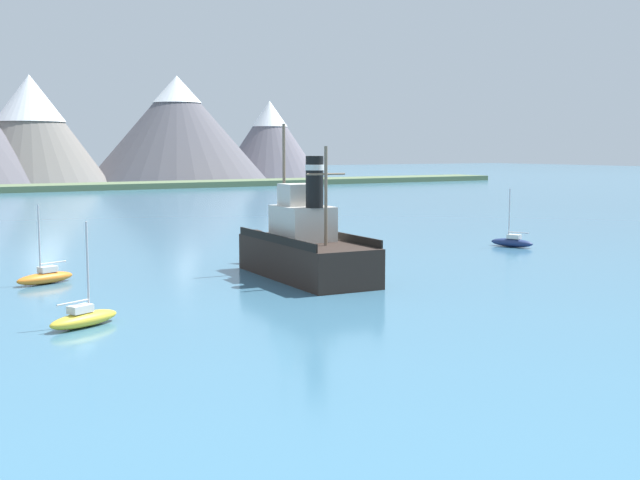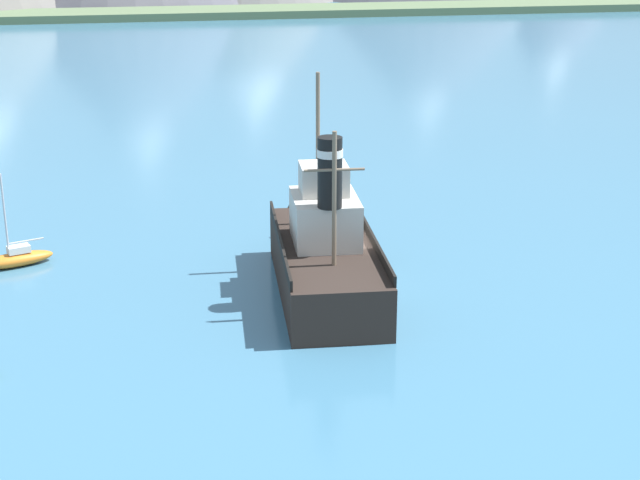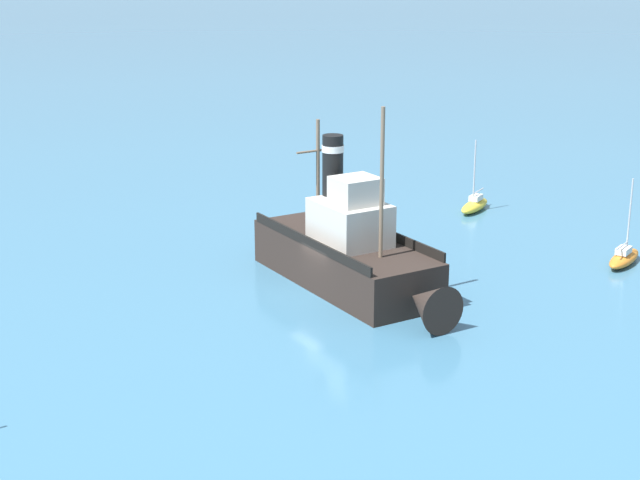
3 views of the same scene
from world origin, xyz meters
The scene contains 4 objects.
ground_plane centered at (0.00, 0.00, 0.00)m, with size 600.00×600.00×0.00m, color teal.
shoreline_strip centered at (0.00, 119.02, 0.60)m, with size 240.00×12.00×1.20m, color #5B704C.
old_tugboat centered at (-1.76, 0.23, 1.83)m, with size 5.21×14.60×9.90m.
sailboat_orange centered at (-16.58, 6.05, 0.43)m, with size 3.95×2.34×4.90m.
Camera 2 is at (-10.12, -42.58, 17.51)m, focal length 55.00 mm.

